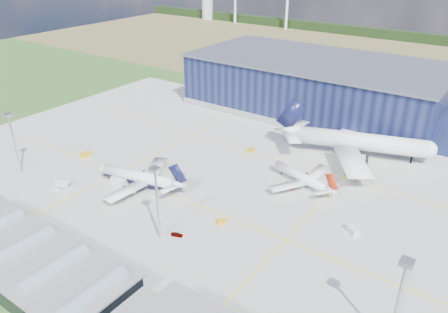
% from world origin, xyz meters
% --- Properties ---
extents(ground, '(600.00, 600.00, 0.00)m').
position_xyz_m(ground, '(0.00, 0.00, 0.00)').
color(ground, '#2C5821').
rests_on(ground, ground).
extents(apron, '(220.00, 160.00, 0.08)m').
position_xyz_m(apron, '(0.00, 10.00, 0.03)').
color(apron, '#ADADA8').
rests_on(apron, ground).
extents(farmland, '(600.00, 220.00, 0.01)m').
position_xyz_m(farmland, '(0.00, 220.00, 0.00)').
color(farmland, olive).
rests_on(farmland, ground).
extents(treeline, '(600.00, 8.00, 8.00)m').
position_xyz_m(treeline, '(0.00, 300.00, 4.00)').
color(treeline, black).
rests_on(treeline, ground).
extents(hangar, '(145.00, 62.00, 26.10)m').
position_xyz_m(hangar, '(2.81, 94.80, 11.62)').
color(hangar, '#101436').
rests_on(hangar, ground).
extents(glass_concourse, '(78.00, 23.00, 8.60)m').
position_xyz_m(glass_concourse, '(-6.45, -60.00, 3.69)').
color(glass_concourse, black).
rests_on(glass_concourse, ground).
extents(light_mast_west, '(2.60, 2.60, 23.00)m').
position_xyz_m(light_mast_west, '(-60.00, -30.00, 15.43)').
color(light_mast_west, '#B4B6BB').
rests_on(light_mast_west, ground).
extents(light_mast_center, '(2.60, 2.60, 23.00)m').
position_xyz_m(light_mast_center, '(10.00, -30.00, 15.43)').
color(light_mast_center, '#B4B6BB').
rests_on(light_mast_center, ground).
extents(light_mast_east, '(2.60, 2.60, 23.00)m').
position_xyz_m(light_mast_east, '(75.00, -30.00, 15.43)').
color(light_mast_east, '#B4B6BB').
rests_on(light_mast_east, ground).
extents(airliner_navy, '(42.05, 41.44, 11.68)m').
position_xyz_m(airliner_navy, '(-16.53, -12.00, 5.84)').
color(airliner_navy, white).
rests_on(airliner_navy, ground).
extents(airliner_red, '(36.61, 36.16, 9.69)m').
position_xyz_m(airliner_red, '(29.01, 21.55, 4.85)').
color(airliner_red, white).
rests_on(airliner_red, ground).
extents(airliner_widebody, '(78.71, 77.82, 20.55)m').
position_xyz_m(airliner_widebody, '(37.69, 55.00, 10.27)').
color(airliner_widebody, white).
rests_on(airliner_widebody, ground).
extents(gse_tug_a, '(2.67, 4.06, 1.62)m').
position_xyz_m(gse_tug_a, '(-51.05, -7.59, 0.81)').
color(gse_tug_a, gold).
rests_on(gse_tug_a, ground).
extents(gse_tug_b, '(3.34, 3.55, 1.28)m').
position_xyz_m(gse_tug_b, '(20.16, -13.88, 0.64)').
color(gse_tug_b, gold).
rests_on(gse_tug_b, ground).
extents(gse_van_a, '(6.26, 3.27, 2.62)m').
position_xyz_m(gse_van_a, '(-23.11, -15.17, 1.31)').
color(gse_van_a, silver).
rests_on(gse_van_a, ground).
extents(gse_cart_a, '(3.04, 3.61, 1.33)m').
position_xyz_m(gse_cart_a, '(26.12, 17.95, 0.67)').
color(gse_cart_a, silver).
rests_on(gse_cart_a, ground).
extents(gse_van_b, '(4.95, 4.50, 2.12)m').
position_xyz_m(gse_van_b, '(54.31, 4.57, 1.06)').
color(gse_van_b, silver).
rests_on(gse_van_b, ground).
extents(gse_tug_c, '(2.16, 3.36, 1.44)m').
position_xyz_m(gse_tug_c, '(0.65, 34.07, 0.72)').
color(gse_tug_c, gold).
rests_on(gse_tug_c, ground).
extents(gse_cart_b, '(3.68, 3.90, 1.41)m').
position_xyz_m(gse_cart_b, '(20.40, 29.14, 0.70)').
color(gse_cart_b, silver).
rests_on(gse_cart_b, ground).
extents(airstair, '(2.93, 4.90, 2.94)m').
position_xyz_m(airstair, '(-37.00, -28.79, 1.47)').
color(airstair, silver).
rests_on(airstair, ground).
extents(car_a, '(3.80, 2.51, 1.20)m').
position_xyz_m(car_a, '(13.29, -26.47, 0.60)').
color(car_a, '#99999E').
rests_on(car_a, ground).
extents(car_b, '(4.15, 2.53, 1.29)m').
position_xyz_m(car_b, '(27.89, -48.00, 0.65)').
color(car_b, '#99999E').
rests_on(car_b, ground).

